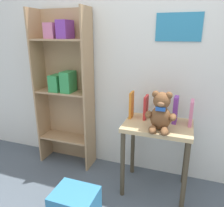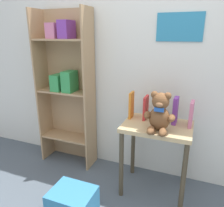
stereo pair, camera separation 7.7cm
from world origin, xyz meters
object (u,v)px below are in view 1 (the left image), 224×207
Objects in this scene: book_standing_green at (160,109)px; book_standing_purple at (175,110)px; book_standing_red at (146,107)px; book_standing_orange at (131,105)px; display_table at (157,137)px; bookshelf_side at (65,84)px; book_standing_pink at (191,113)px; storage_bin at (75,204)px; teddy_bear at (161,113)px.

book_standing_purple is (0.13, -0.02, 0.01)m from book_standing_green.
book_standing_red is at bearing -178.75° from book_standing_green.
display_table is at bearing -16.78° from book_standing_orange.
bookshelf_side is 6.80× the size of book_standing_orange.
book_standing_red reaches higher than display_table.
book_standing_orange is 0.52m from book_standing_pink.
book_standing_purple is at bearing 179.76° from book_standing_pink.
book_standing_purple is (0.26, -0.02, 0.01)m from book_standing_red.
bookshelf_side reaches higher than book_standing_pink.
storage_bin is at bearing -122.32° from book_standing_red.
book_standing_orange is 0.95m from storage_bin.
storage_bin is at bearing -134.73° from display_table.
book_standing_pink reaches higher than storage_bin.
teddy_bear is at bearing 36.92° from storage_bin.
book_standing_green is 1.06m from storage_bin.
book_standing_orange is 0.70× the size of storage_bin.
book_standing_purple is at bearing 31.23° from display_table.
display_table is at bearing -146.36° from book_standing_purple.
bookshelf_side is 0.77m from book_standing_orange.
book_standing_green is at bearing -4.83° from bookshelf_side.
book_standing_pink reaches higher than display_table.
storage_bin is at bearing -140.16° from book_standing_pink.
book_standing_green is 0.98× the size of book_standing_pink.
display_table is 0.36m from book_standing_orange.
bookshelf_side is 7.00× the size of book_standing_purple.
book_standing_orange is 1.15× the size of book_standing_red.
storage_bin is at bearing -57.39° from bookshelf_side.
book_standing_red is 0.13m from book_standing_green.
bookshelf_side is at bearing 171.27° from book_standing_orange.
book_standing_pink is at bearing -0.70° from book_standing_orange.
bookshelf_side is at bearing 169.50° from display_table.
storage_bin is at bearing -114.63° from book_standing_orange.
book_standing_orange reaches higher than book_standing_purple.
book_standing_red is 0.61× the size of storage_bin.
bookshelf_side reaches higher than storage_bin.
book_standing_orange is (-0.29, 0.19, -0.02)m from teddy_bear.
book_standing_orange is at bearing -170.49° from book_standing_red.
book_standing_purple is (0.13, 0.08, 0.24)m from display_table.
display_table is at bearing -36.77° from book_standing_red.
bookshelf_side is at bearing 176.98° from book_standing_purple.
teddy_bear is 0.27m from book_standing_red.
display_table is 0.29m from teddy_bear.
display_table is at bearing 103.72° from teddy_bear.
book_standing_red is at bearing 178.53° from book_standing_pink.
book_standing_red is at bearing 57.46° from storage_bin.
display_table is 1.92× the size of storage_bin.
display_table is 0.28m from book_standing_purple.
book_standing_pink is 1.20m from storage_bin.
book_standing_green is (-0.03, 0.22, -0.04)m from teddy_bear.
book_standing_purple is at bearing 62.81° from teddy_bear.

